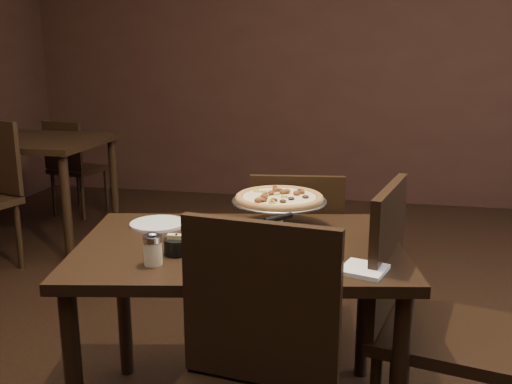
# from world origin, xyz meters

# --- Properties ---
(room) EXTENTS (6.04, 7.04, 2.84)m
(room) POSITION_xyz_m (0.06, 0.03, 1.40)
(room) COLOR black
(room) RESTS_ON ground
(dining_table) EXTENTS (1.29, 0.99, 0.73)m
(dining_table) POSITION_xyz_m (-0.09, -0.01, 0.63)
(dining_table) COLOR black
(dining_table) RESTS_ON ground
(background_table) EXTENTS (1.26, 0.84, 0.79)m
(background_table) POSITION_xyz_m (-2.20, 1.77, 0.68)
(background_table) COLOR black
(background_table) RESTS_ON ground
(pizza_stand) EXTENTS (0.37, 0.37, 0.15)m
(pizza_stand) POSITION_xyz_m (0.02, 0.18, 0.85)
(pizza_stand) COLOR #BBBAC2
(pizza_stand) RESTS_ON dining_table
(parmesan_shaker) EXTENTS (0.06, 0.06, 0.11)m
(parmesan_shaker) POSITION_xyz_m (-0.32, -0.28, 0.78)
(parmesan_shaker) COLOR beige
(parmesan_shaker) RESTS_ON dining_table
(pepper_flake_shaker) EXTENTS (0.06, 0.06, 0.10)m
(pepper_flake_shaker) POSITION_xyz_m (-0.14, -0.24, 0.77)
(pepper_flake_shaker) COLOR maroon
(pepper_flake_shaker) RESTS_ON dining_table
(packet_caddy) EXTENTS (0.09, 0.09, 0.07)m
(packet_caddy) POSITION_xyz_m (-0.28, -0.17, 0.76)
(packet_caddy) COLOR black
(packet_caddy) RESTS_ON dining_table
(napkin_stack) EXTENTS (0.17, 0.17, 0.01)m
(napkin_stack) POSITION_xyz_m (0.35, -0.20, 0.73)
(napkin_stack) COLOR white
(napkin_stack) RESTS_ON dining_table
(plate_left) EXTENTS (0.22, 0.22, 0.01)m
(plate_left) POSITION_xyz_m (-0.47, 0.14, 0.73)
(plate_left) COLOR silver
(plate_left) RESTS_ON dining_table
(plate_near) EXTENTS (0.24, 0.24, 0.01)m
(plate_near) POSITION_xyz_m (-0.05, -0.32, 0.73)
(plate_near) COLOR silver
(plate_near) RESTS_ON dining_table
(serving_spatula) EXTENTS (0.16, 0.16, 0.02)m
(serving_spatula) POSITION_xyz_m (0.06, -0.07, 0.85)
(serving_spatula) COLOR #BBBAC2
(serving_spatula) RESTS_ON pizza_stand
(chair_far) EXTENTS (0.46, 0.46, 0.88)m
(chair_far) POSITION_xyz_m (0.03, 0.58, 0.48)
(chair_far) COLOR black
(chair_far) RESTS_ON ground
(chair_side) EXTENTS (0.54, 0.54, 0.96)m
(chair_side) POSITION_xyz_m (0.55, -0.02, 0.53)
(chair_side) COLOR black
(chair_side) RESTS_ON ground
(bg_chair_far) EXTENTS (0.46, 0.46, 0.84)m
(bg_chair_far) POSITION_xyz_m (-2.18, 2.48, 0.46)
(bg_chair_far) COLOR black
(bg_chair_far) RESTS_ON ground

